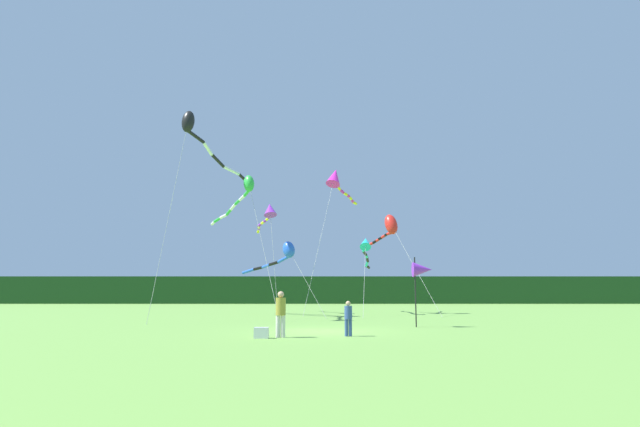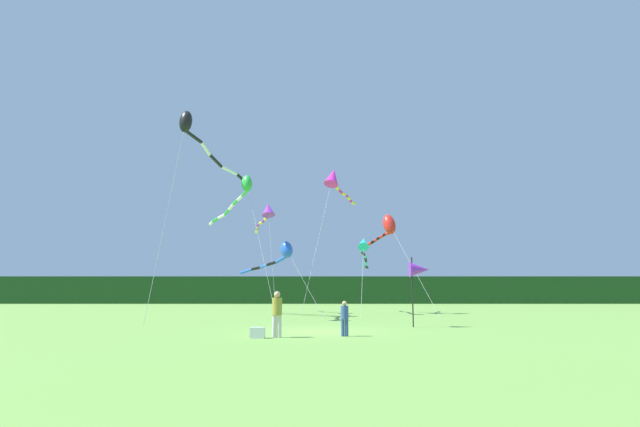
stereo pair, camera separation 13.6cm
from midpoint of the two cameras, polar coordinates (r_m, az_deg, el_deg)
ground_plane at (r=22.37m, az=0.13°, el=-12.64°), size 120.00×120.00×0.00m
distant_treeline at (r=67.31m, az=0.16°, el=-8.29°), size 108.00×3.36×3.36m
person_adult at (r=19.51m, az=-4.30°, el=-10.54°), size 0.36×0.36×1.65m
person_child at (r=19.99m, az=3.06°, el=-11.07°), size 0.28×0.28×1.29m
cooler_box at (r=19.33m, az=-6.39°, el=-12.71°), size 0.51×0.36×0.38m
banner_flag_pole at (r=25.23m, az=11.02°, el=-6.04°), size 0.90×0.70×3.23m
kite_green at (r=35.76m, az=-8.25°, el=2.36°), size 5.97×9.25×9.32m
kite_red at (r=39.04m, az=7.66°, el=-1.33°), size 4.09×7.39×7.38m
kite_purple at (r=39.40m, az=-5.50°, el=0.15°), size 2.36×6.81×8.20m
kite_magenta at (r=39.38m, az=1.77°, el=3.78°), size 4.12×7.71×10.87m
kite_blue at (r=34.96m, az=-3.97°, el=-4.37°), size 6.04×6.32×4.99m
kite_cyan at (r=38.32m, az=5.05°, el=-3.69°), size 1.51×10.90×5.65m
kite_black at (r=32.28m, az=-13.00°, el=8.36°), size 3.83×8.84×11.99m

